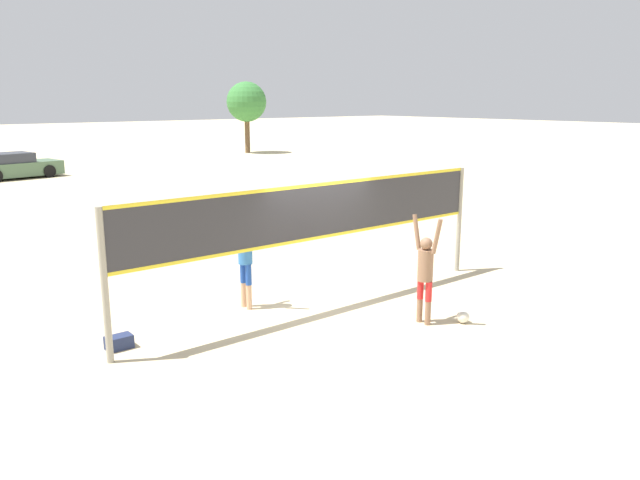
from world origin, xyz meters
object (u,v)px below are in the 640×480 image
Objects in this scene: tree_left_cluster at (247,102)px; player_blocker at (245,250)px; volleyball_net at (320,219)px; gear_bag at (119,342)px; parked_car_near at (14,167)px; player_spiker at (425,268)px; volleyball at (463,317)px.

player_blocker is at bearing -122.64° from tree_left_cluster.
gear_bag is at bearing 173.50° from volleyball_net.
player_blocker is 5.21× the size of gear_bag.
gear_bag is at bearing -108.79° from parked_car_near.
volleyball_net is 1.63× the size of tree_left_cluster.
parked_car_near is (-0.30, 27.66, -0.44)m from player_spiker.
volleyball is 0.05× the size of parked_car_near.
volleyball is 6.07m from gear_bag.
player_spiker is at bearing 141.97° from volleyball.
player_spiker is 4.69× the size of gear_bag.
tree_left_cluster is at bearing 8.70° from parked_car_near.
parked_car_near is (1.76, 24.88, -0.58)m from player_blocker.
gear_bag is (-3.91, 0.45, -1.66)m from volleyball_net.
player_blocker is 2.97m from gear_bag.
parked_car_near is at bearing 88.68° from volleyball_net.
volleyball_net reaches higher than gear_bag.
gear_bag is 0.08× the size of tree_left_cluster.
volleyball is at bearing -58.13° from volleyball_net.
gear_bag is (-4.81, 2.36, -0.93)m from player_spiker.
gear_bag is (-2.75, -0.42, -1.06)m from player_blocker.
volleyball_net reaches higher than player_spiker.
parked_car_near is at bearing 79.90° from gear_bag.
volleyball_net is 3.86× the size of player_blocker.
player_blocker is 0.42× the size of tree_left_cluster.
player_blocker is 4.30m from volleyball.
gear_bag is at bearing -81.36° from player_blocker.
player_blocker is at bearing 36.58° from player_spiker.
tree_left_cluster is at bearing -27.69° from player_spiker.
parked_car_near is (4.51, 25.30, 0.49)m from gear_bag.
volleyball_net is 2.24m from player_spiker.
volleyball_net is 25.78m from parked_car_near.
player_blocker is 9.51× the size of volleyball.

